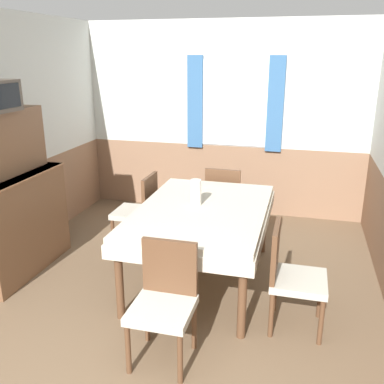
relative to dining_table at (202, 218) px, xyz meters
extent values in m
cube|color=silver|center=(-0.20, 2.05, 1.11)|extent=(4.24, 0.05, 1.65)
cube|color=#89664C|center=(-0.20, 2.05, -0.19)|extent=(4.24, 0.05, 0.95)
cube|color=white|center=(-0.05, 2.02, 0.87)|extent=(0.95, 0.01, 1.13)
cube|color=#386699|center=(-0.59, 2.00, 0.87)|extent=(0.21, 0.03, 1.24)
cube|color=#386699|center=(0.49, 2.00, 0.87)|extent=(0.21, 0.03, 1.24)
cube|color=#89664C|center=(-2.14, -0.15, -0.19)|extent=(0.05, 4.77, 0.95)
cube|color=beige|center=(0.00, 0.00, 0.07)|extent=(1.20, 1.78, 0.06)
cube|color=beige|center=(0.00, 0.00, -0.02)|extent=(1.23, 1.81, 0.12)
cylinder|color=brown|center=(-0.52, -0.81, -0.31)|extent=(0.07, 0.07, 0.71)
cylinder|color=brown|center=(0.52, -0.81, -0.31)|extent=(0.07, 0.07, 0.71)
cylinder|color=brown|center=(-0.52, 0.81, -0.31)|extent=(0.07, 0.07, 0.71)
cylinder|color=brown|center=(0.52, 0.81, -0.31)|extent=(0.07, 0.07, 0.71)
cylinder|color=brown|center=(-0.19, 1.42, -0.47)|extent=(0.04, 0.04, 0.40)
cylinder|color=brown|center=(0.19, 1.42, -0.47)|extent=(0.04, 0.04, 0.40)
cylinder|color=brown|center=(-0.19, 1.04, -0.47)|extent=(0.04, 0.04, 0.40)
cylinder|color=brown|center=(0.19, 1.04, -0.47)|extent=(0.04, 0.04, 0.40)
cube|color=#B7B2A3|center=(0.00, 1.23, -0.24)|extent=(0.44, 0.44, 0.06)
cube|color=brown|center=(0.00, 1.03, 0.00)|extent=(0.42, 0.04, 0.43)
cylinder|color=brown|center=(1.13, -0.36, -0.47)|extent=(0.04, 0.04, 0.40)
cylinder|color=brown|center=(1.13, -0.74, -0.47)|extent=(0.04, 0.04, 0.40)
cylinder|color=brown|center=(0.75, -0.36, -0.47)|extent=(0.04, 0.04, 0.40)
cylinder|color=brown|center=(0.75, -0.74, -0.47)|extent=(0.04, 0.04, 0.40)
cube|color=#B7B2A3|center=(0.94, -0.55, -0.24)|extent=(0.44, 0.44, 0.06)
cube|color=brown|center=(0.74, -0.55, 0.00)|extent=(0.04, 0.42, 0.43)
cylinder|color=brown|center=(-1.13, 0.36, -0.47)|extent=(0.04, 0.04, 0.40)
cylinder|color=brown|center=(-1.13, 0.74, -0.47)|extent=(0.04, 0.04, 0.40)
cylinder|color=brown|center=(-0.75, 0.36, -0.47)|extent=(0.04, 0.04, 0.40)
cylinder|color=brown|center=(-0.75, 0.74, -0.47)|extent=(0.04, 0.04, 0.40)
cube|color=#B7B2A3|center=(-0.94, 0.55, -0.24)|extent=(0.44, 0.44, 0.06)
cube|color=brown|center=(-0.74, 0.55, 0.00)|extent=(0.04, 0.42, 0.43)
cylinder|color=brown|center=(0.19, -1.42, -0.47)|extent=(0.04, 0.04, 0.40)
cylinder|color=brown|center=(-0.19, -1.42, -0.47)|extent=(0.04, 0.04, 0.40)
cylinder|color=brown|center=(0.19, -1.04, -0.47)|extent=(0.04, 0.04, 0.40)
cylinder|color=brown|center=(-0.19, -1.04, -0.47)|extent=(0.04, 0.04, 0.40)
cube|color=#B7B2A3|center=(0.00, -1.23, -0.24)|extent=(0.44, 0.44, 0.06)
cube|color=brown|center=(0.00, -1.03, 0.00)|extent=(0.42, 0.04, 0.43)
cube|color=brown|center=(-1.88, -0.27, -0.16)|extent=(0.44, 1.20, 1.02)
cube|color=#8C5F3F|center=(-1.88, -0.27, 0.35)|extent=(0.46, 1.22, 0.02)
cube|color=brown|center=(-1.93, -0.27, 0.67)|extent=(0.24, 1.08, 0.63)
cube|color=black|center=(-1.74, -0.38, 1.14)|extent=(0.01, 0.44, 0.22)
cylinder|color=silver|center=(-0.08, 0.06, 0.23)|extent=(0.10, 0.10, 0.25)
camera|label=1|loc=(0.88, -3.72, 1.50)|focal=40.00mm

